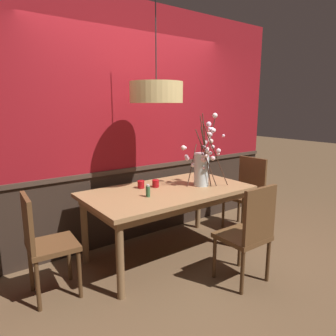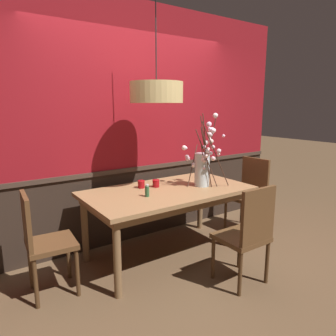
{
  "view_description": "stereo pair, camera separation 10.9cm",
  "coord_description": "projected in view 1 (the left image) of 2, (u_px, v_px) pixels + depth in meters",
  "views": [
    {
      "loc": [
        -1.93,
        -2.6,
        1.66
      ],
      "look_at": [
        0.0,
        0.0,
        1.0
      ],
      "focal_mm": 33.14,
      "sensor_mm": 36.0,
      "label": 1
    },
    {
      "loc": [
        -1.84,
        -2.66,
        1.66
      ],
      "look_at": [
        0.0,
        0.0,
        1.0
      ],
      "focal_mm": 33.14,
      "sensor_mm": 36.0,
      "label": 2
    }
  ],
  "objects": [
    {
      "name": "ground_plane",
      "position": [
        168.0,
        255.0,
        3.5
      ],
      "size": [
        24.0,
        24.0,
        0.0
      ],
      "primitive_type": "plane",
      "color": "brown"
    },
    {
      "name": "back_wall",
      "position": [
        135.0,
        127.0,
        3.76
      ],
      "size": [
        4.55,
        0.14,
        2.83
      ],
      "color": "#2D2119",
      "rests_on": "ground"
    },
    {
      "name": "dining_table",
      "position": [
        168.0,
        197.0,
        3.37
      ],
      "size": [
        1.79,
        0.97,
        0.77
      ],
      "color": "#997047",
      "rests_on": "ground"
    },
    {
      "name": "chair_far_side_left",
      "position": [
        105.0,
        197.0,
        3.94
      ],
      "size": [
        0.47,
        0.44,
        0.89
      ],
      "color": "brown",
      "rests_on": "ground"
    },
    {
      "name": "chair_near_side_right",
      "position": [
        249.0,
        231.0,
        2.85
      ],
      "size": [
        0.43,
        0.41,
        0.96
      ],
      "color": "brown",
      "rests_on": "ground"
    },
    {
      "name": "chair_head_east_end",
      "position": [
        247.0,
        190.0,
        4.19
      ],
      "size": [
        0.43,
        0.46,
        0.97
      ],
      "color": "brown",
      "rests_on": "ground"
    },
    {
      "name": "chair_head_west_end",
      "position": [
        43.0,
        241.0,
        2.64
      ],
      "size": [
        0.43,
        0.43,
        0.94
      ],
      "color": "brown",
      "rests_on": "ground"
    },
    {
      "name": "vase_with_blossoms",
      "position": [
        202.0,
        165.0,
        3.45
      ],
      "size": [
        0.42,
        0.51,
        0.81
      ],
      "color": "silver",
      "rests_on": "dining_table"
    },
    {
      "name": "candle_holder_nearer_center",
      "position": [
        141.0,
        184.0,
        3.39
      ],
      "size": [
        0.08,
        0.08,
        0.08
      ],
      "color": "#9E0F14",
      "rests_on": "dining_table"
    },
    {
      "name": "candle_holder_nearer_edge",
      "position": [
        156.0,
        183.0,
        3.43
      ],
      "size": [
        0.08,
        0.08,
        0.08
      ],
      "color": "#9E0F14",
      "rests_on": "dining_table"
    },
    {
      "name": "condiment_bottle",
      "position": [
        148.0,
        191.0,
        3.07
      ],
      "size": [
        0.04,
        0.04,
        0.13
      ],
      "color": "#2D5633",
      "rests_on": "dining_table"
    },
    {
      "name": "pendant_lamp",
      "position": [
        156.0,
        92.0,
        3.17
      ],
      "size": [
        0.55,
        0.55,
        1.15
      ],
      "color": "tan"
    }
  ]
}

